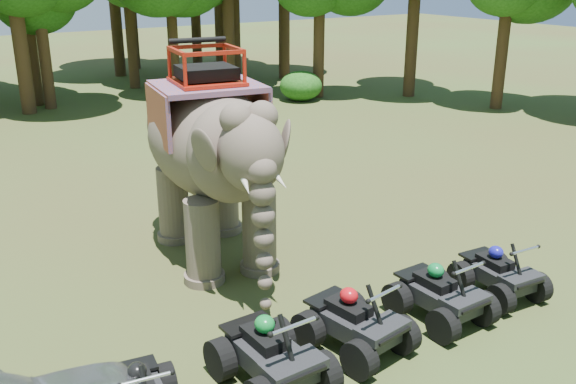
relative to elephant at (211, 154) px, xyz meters
name	(u,v)px	position (x,y,z in m)	size (l,w,h in m)	color
ground	(322,304)	(0.70, -3.10, -2.31)	(110.00, 110.00, 0.00)	#47381E
elephant	(211,154)	(0.00, 0.00, 0.00)	(2.42, 5.50, 4.62)	brown
atv_1	(271,346)	(-1.40, -4.69, -1.62)	(1.35, 1.85, 1.37)	black
atv_2	(355,314)	(0.27, -4.61, -1.65)	(1.30, 1.78, 1.32)	black
atv_3	(441,287)	(2.16, -4.68, -1.67)	(1.27, 1.74, 1.29)	black
atv_4	(500,267)	(3.78, -4.65, -1.71)	(1.18, 1.62, 1.20)	black
tree_0	(42,31)	(0.70, 17.70, 1.07)	(4.74, 4.74, 6.77)	#195114
tree_1	(129,14)	(5.63, 20.52, 1.40)	(5.19, 5.19, 7.42)	#195114
tree_2	(228,0)	(9.90, 18.02, 2.08)	(6.15, 6.15, 8.78)	#195114
tree_3	(319,16)	(12.30, 13.44, 1.47)	(5.29, 5.29, 7.56)	#195114
tree_4	(414,2)	(16.13, 11.21, 2.10)	(6.17, 6.17, 8.82)	#195114
tree_5	(505,26)	(17.45, 6.96, 1.26)	(5.00, 5.00, 7.15)	#195114
tree_37	(172,16)	(7.10, 18.63, 1.36)	(5.14, 5.14, 7.34)	#195114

